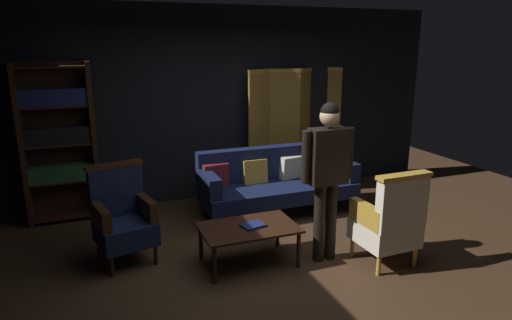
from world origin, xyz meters
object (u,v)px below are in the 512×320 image
at_px(bookshelf, 59,140).
at_px(standing_figure, 327,168).
at_px(folding_screen, 295,127).
at_px(coffee_table, 249,231).
at_px(armchair_gilt_accent, 389,221).
at_px(book_navy_cloth, 253,225).
at_px(armchair_wing_left, 122,217).
at_px(velvet_couch, 276,180).

xyz_separation_m(bookshelf, standing_figure, (2.62, -2.22, -0.05)).
distance_m(bookshelf, standing_figure, 3.43).
height_order(folding_screen, coffee_table, folding_screen).
height_order(folding_screen, armchair_gilt_accent, folding_screen).
relative_size(armchair_gilt_accent, book_navy_cloth, 4.50).
bearing_deg(folding_screen, armchair_wing_left, -150.42).
distance_m(velvet_couch, coffee_table, 1.56).
bearing_deg(armchair_gilt_accent, coffee_table, 158.18).
height_order(armchair_gilt_accent, book_navy_cloth, armchair_gilt_accent).
height_order(coffee_table, book_navy_cloth, book_navy_cloth).
distance_m(standing_figure, book_navy_cloth, 0.98).
xyz_separation_m(standing_figure, book_navy_cloth, (-0.75, 0.18, -0.59)).
relative_size(bookshelf, standing_figure, 1.20).
height_order(folding_screen, standing_figure, folding_screen).
distance_m(folding_screen, velvet_couch, 1.23).
bearing_deg(standing_figure, bookshelf, 139.65).
bearing_deg(velvet_couch, book_navy_cloth, -122.71).
distance_m(armchair_gilt_accent, standing_figure, 0.85).
bearing_deg(book_navy_cloth, bookshelf, 132.39).
height_order(bookshelf, standing_figure, bookshelf).
bearing_deg(bookshelf, standing_figure, -40.35).
bearing_deg(armchair_wing_left, coffee_table, -25.34).
distance_m(folding_screen, bookshelf, 3.40).
height_order(velvet_couch, standing_figure, standing_figure).
bearing_deg(bookshelf, folding_screen, 2.20).
xyz_separation_m(folding_screen, armchair_wing_left, (-2.79, -1.58, -0.50)).
height_order(bookshelf, book_navy_cloth, bookshelf).
height_order(folding_screen, armchair_wing_left, folding_screen).
bearing_deg(bookshelf, armchair_gilt_accent, -38.94).
xyz_separation_m(armchair_wing_left, standing_figure, (2.01, -0.77, 0.54)).
relative_size(standing_figure, book_navy_cloth, 7.36).
xyz_separation_m(folding_screen, armchair_gilt_accent, (-0.22, -2.70, -0.50)).
xyz_separation_m(folding_screen, book_navy_cloth, (-1.53, -2.17, -0.55)).
bearing_deg(book_navy_cloth, armchair_wing_left, 154.79).
bearing_deg(book_navy_cloth, coffee_table, 158.92).
xyz_separation_m(folding_screen, coffee_table, (-1.57, -2.16, -0.61)).
xyz_separation_m(velvet_couch, coffee_table, (-0.88, -1.29, -0.08)).
distance_m(velvet_couch, standing_figure, 1.59).
relative_size(armchair_wing_left, standing_figure, 0.61).
bearing_deg(armchair_gilt_accent, velvet_couch, 104.61).
relative_size(velvet_couch, standing_figure, 1.25).
relative_size(folding_screen, armchair_wing_left, 1.83).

